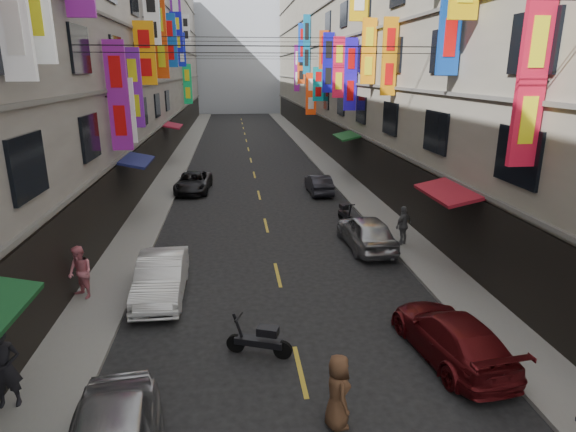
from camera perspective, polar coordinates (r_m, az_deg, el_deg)
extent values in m
cube|color=slate|center=(41.24, -12.83, 6.37)|extent=(2.00, 90.00, 0.12)
cube|color=slate|center=(41.68, 3.91, 6.86)|extent=(2.00, 90.00, 0.12)
cube|color=gray|center=(41.76, -22.39, 18.74)|extent=(10.00, 90.00, 19.00)
cube|color=black|center=(41.13, -14.29, 8.28)|extent=(0.12, 85.50, 3.00)
cube|color=#66635E|center=(40.92, -14.45, 10.64)|extent=(0.16, 90.00, 0.14)
cube|color=#66635E|center=(40.73, -14.79, 15.11)|extent=(0.16, 90.00, 0.14)
cube|color=#66635E|center=(40.79, -15.14, 19.59)|extent=(0.16, 90.00, 0.14)
cube|color=gray|center=(42.62, 12.62, 19.48)|extent=(10.00, 90.00, 19.00)
cube|color=black|center=(41.63, 5.25, 8.83)|extent=(0.12, 85.50, 3.00)
cube|color=#66635E|center=(41.43, 5.30, 11.15)|extent=(0.16, 90.00, 0.14)
cube|color=#66635E|center=(41.24, 5.42, 15.58)|extent=(0.16, 90.00, 0.14)
cube|color=#66635E|center=(41.30, 5.55, 20.02)|extent=(0.16, 90.00, 0.14)
cube|color=#AAB1BE|center=(90.45, -5.97, 19.12)|extent=(18.00, 8.00, 22.00)
cube|color=red|center=(14.88, 26.87, 13.99)|extent=(0.78, 0.18, 4.57)
cylinder|color=black|center=(14.90, 27.04, 13.97)|extent=(0.88, 0.08, 0.08)
cube|color=#0D3A9B|center=(19.71, 18.87, 22.39)|extent=(0.81, 0.18, 4.71)
cylinder|color=black|center=(19.73, 19.01, 22.37)|extent=(0.91, 0.08, 0.08)
cube|color=#751679|center=(23.10, -19.48, 13.21)|extent=(0.90, 0.18, 4.74)
cylinder|color=black|center=(23.11, -19.60, 13.20)|extent=(1.00, 0.08, 0.08)
cube|color=silver|center=(25.00, -18.55, 11.74)|extent=(0.76, 0.18, 3.07)
cylinder|color=black|center=(25.01, -18.66, 11.73)|extent=(0.86, 0.08, 0.08)
cube|color=orange|center=(26.09, 11.93, 17.96)|extent=(0.75, 0.18, 3.78)
cylinder|color=black|center=(26.10, 12.04, 17.96)|extent=(0.85, 0.08, 0.08)
cube|color=#63198C|center=(27.06, -17.77, 14.23)|extent=(0.82, 0.18, 4.03)
cylinder|color=black|center=(27.07, -17.88, 14.22)|extent=(0.92, 0.08, 0.08)
cube|color=orange|center=(29.71, 9.53, 18.68)|extent=(0.81, 0.18, 3.63)
cylinder|color=black|center=(29.73, 9.63, 18.67)|extent=(0.91, 0.08, 0.08)
cube|color=orange|center=(30.32, -16.57, 18.00)|extent=(1.15, 0.18, 3.52)
cylinder|color=black|center=(30.33, -16.67, 17.99)|extent=(1.25, 0.08, 0.08)
cube|color=#2511CA|center=(33.69, 7.42, 16.27)|extent=(0.83, 0.18, 4.67)
cylinder|color=black|center=(33.70, 7.51, 16.26)|extent=(0.93, 0.08, 0.08)
cube|color=white|center=(34.69, -15.83, 21.73)|extent=(0.99, 0.18, 3.49)
cylinder|color=black|center=(34.70, -15.92, 21.73)|extent=(1.09, 0.08, 0.08)
cube|color=red|center=(37.19, 6.04, 17.10)|extent=(0.87, 0.18, 4.32)
cylinder|color=black|center=(37.20, 6.12, 17.10)|extent=(0.97, 0.08, 0.08)
cube|color=#C73A0B|center=(38.27, -14.88, 19.71)|extent=(0.93, 0.18, 5.62)
cylinder|color=black|center=(38.27, -14.96, 19.70)|extent=(1.03, 0.08, 0.08)
cube|color=#110DA0|center=(41.02, 4.80, 17.63)|extent=(0.91, 0.18, 4.66)
cylinder|color=black|center=(41.03, 4.87, 17.63)|extent=(1.01, 0.08, 0.08)
cube|color=#0D459F|center=(42.83, -13.87, 19.54)|extent=(1.13, 0.18, 4.16)
cylinder|color=black|center=(42.83, -13.94, 19.53)|extent=(1.23, 0.08, 0.08)
cube|color=#C44412|center=(43.56, 4.25, 19.04)|extent=(0.77, 0.18, 3.14)
cylinder|color=black|center=(43.57, 4.32, 19.04)|extent=(0.87, 0.08, 0.08)
cube|color=#0B8286|center=(45.22, 3.61, 15.33)|extent=(0.99, 0.18, 2.99)
cylinder|color=black|center=(45.23, 3.67, 15.33)|extent=(1.09, 0.08, 0.08)
cube|color=#101EC0|center=(46.53, -13.51, 19.15)|extent=(0.81, 0.18, 3.36)
cylinder|color=black|center=(46.53, -13.57, 19.14)|extent=(0.91, 0.08, 0.08)
cube|color=#0E10A7|center=(49.07, -13.08, 20.39)|extent=(1.11, 0.18, 3.65)
cylinder|color=black|center=(49.08, -13.14, 20.39)|extent=(1.21, 0.08, 0.08)
cube|color=#FD3F0E|center=(49.10, 2.74, 14.25)|extent=(1.03, 0.18, 4.02)
cylinder|color=black|center=(49.11, 2.80, 14.25)|extent=(1.13, 0.08, 0.08)
cube|color=#621783|center=(50.38, -13.11, 21.90)|extent=(0.98, 0.18, 4.91)
cylinder|color=black|center=(50.39, -13.17, 21.90)|extent=(1.08, 0.08, 0.08)
cube|color=#0B628E|center=(53.30, 2.22, 19.62)|extent=(0.72, 0.18, 5.89)
cylinder|color=black|center=(53.30, 2.27, 19.62)|extent=(0.82, 0.08, 0.08)
cube|color=#0F1CB8|center=(55.06, -12.48, 18.70)|extent=(0.78, 0.18, 3.43)
cylinder|color=black|center=(55.07, -12.53, 18.70)|extent=(0.88, 0.08, 0.08)
cube|color=blue|center=(55.35, 1.75, 19.83)|extent=(0.96, 0.18, 3.98)
cylinder|color=black|center=(55.36, 1.80, 19.83)|extent=(1.06, 0.08, 0.08)
cube|color=#EE4D16|center=(56.60, 1.57, 17.12)|extent=(0.85, 0.18, 3.40)
cylinder|color=black|center=(56.61, 1.63, 17.12)|extent=(0.95, 0.08, 0.08)
cube|color=#0E9D52|center=(58.47, -11.82, 15.06)|extent=(0.97, 0.18, 4.45)
cylinder|color=black|center=(58.48, -11.87, 15.06)|extent=(1.07, 0.08, 0.08)
cube|color=silver|center=(61.08, -12.03, 20.89)|extent=(0.90, 0.18, 3.02)
cylinder|color=black|center=(61.09, -12.08, 20.88)|extent=(1.00, 0.08, 0.08)
cube|color=#781679|center=(61.04, 1.06, 17.10)|extent=(0.64, 0.18, 5.41)
cylinder|color=black|center=(61.04, 1.11, 17.10)|extent=(0.74, 0.08, 0.08)
cube|color=maroon|center=(18.62, 18.42, 2.77)|extent=(1.39, 3.20, 0.41)
cube|color=navy|center=(25.19, -17.58, 6.34)|extent=(1.39, 3.20, 0.41)
cube|color=#144C1F|center=(33.56, 7.00, 9.44)|extent=(1.39, 3.20, 0.41)
cube|color=maroon|center=(40.86, -13.53, 10.41)|extent=(1.39, 3.20, 0.41)
cylinder|color=black|center=(20.44, -2.51, 19.49)|extent=(14.00, 0.04, 0.04)
cylinder|color=black|center=(34.46, -4.35, 20.37)|extent=(14.00, 0.04, 0.04)
cylinder|color=black|center=(48.40, -5.07, 18.37)|extent=(14.00, 0.04, 0.04)
cube|color=gold|center=(12.73, 1.45, -17.85)|extent=(0.12, 2.20, 0.01)
cube|color=gold|center=(17.95, -1.23, -6.96)|extent=(0.12, 2.20, 0.01)
cube|color=gold|center=(23.55, -2.61, -1.10)|extent=(0.12, 2.20, 0.01)
cube|color=gold|center=(29.31, -3.45, 2.49)|extent=(0.12, 2.20, 0.01)
cube|color=gold|center=(35.15, -4.02, 4.90)|extent=(0.12, 2.20, 0.01)
cube|color=gold|center=(41.03, -4.42, 6.61)|extent=(0.12, 2.20, 0.01)
cube|color=gold|center=(46.94, -4.73, 7.90)|extent=(0.12, 2.20, 0.01)
cube|color=gold|center=(52.88, -4.97, 8.90)|extent=(0.12, 2.20, 0.01)
cube|color=gold|center=(58.83, -5.16, 9.69)|extent=(0.12, 2.20, 0.01)
cube|color=gold|center=(64.78, -5.31, 10.34)|extent=(0.12, 2.20, 0.01)
cube|color=gold|center=(70.75, -5.44, 10.88)|extent=(0.12, 2.20, 0.01)
cube|color=gold|center=(76.72, -5.56, 11.34)|extent=(0.12, 2.20, 0.01)
cylinder|color=black|center=(13.39, -6.19, -14.77)|extent=(0.51, 0.29, 0.50)
cylinder|color=black|center=(13.05, -0.62, -15.58)|extent=(0.51, 0.29, 0.50)
cube|color=black|center=(13.13, -3.46, -14.64)|extent=(1.32, 0.74, 0.18)
cube|color=black|center=(12.89, -2.40, -13.46)|extent=(0.63, 0.49, 0.22)
cylinder|color=black|center=(13.13, -5.84, -13.17)|extent=(0.36, 0.20, 0.88)
cylinder|color=black|center=(12.96, -5.88, -11.83)|extent=(0.23, 0.49, 0.06)
cylinder|color=black|center=(23.48, 7.39, -0.65)|extent=(0.19, 0.51, 0.50)
cylinder|color=black|center=(24.64, 6.27, 0.23)|extent=(0.19, 0.51, 0.50)
cube|color=black|center=(24.02, 6.83, 0.14)|extent=(0.48, 1.33, 0.18)
cube|color=black|center=(24.14, 6.64, 1.10)|extent=(0.39, 0.59, 0.22)
cylinder|color=black|center=(23.44, 7.34, 0.47)|extent=(0.13, 0.36, 0.88)
cylinder|color=black|center=(23.35, 7.37, 1.30)|extent=(0.50, 0.13, 0.06)
imported|color=white|center=(16.60, -14.79, -7.00)|extent=(1.52, 4.26, 1.40)
imported|color=black|center=(30.57, -11.14, 3.95)|extent=(2.28, 4.43, 1.20)
imported|color=#580F12|center=(13.60, 18.78, -13.29)|extent=(2.25, 4.48, 1.25)
imported|color=#A8A8AD|center=(20.62, 9.26, -1.85)|extent=(1.89, 4.30, 1.44)
imported|color=#25252C|center=(29.61, 3.67, 3.79)|extent=(1.29, 3.58, 1.17)
imported|color=black|center=(12.58, -30.57, -15.22)|extent=(0.75, 0.70, 1.88)
imported|color=#E17785|center=(17.02, -23.41, -6.16)|extent=(1.03, 1.01, 1.76)
imported|color=#5F5E61|center=(20.98, 13.52, -1.07)|extent=(1.13, 1.03, 1.69)
imported|color=brown|center=(10.73, 5.92, -19.97)|extent=(0.62, 0.86, 1.67)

